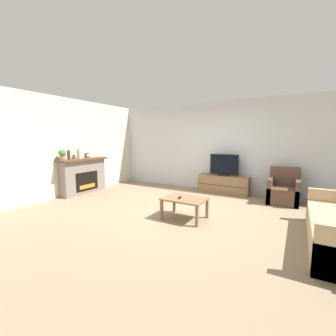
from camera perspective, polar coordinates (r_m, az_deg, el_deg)
The scene contains 13 objects.
ground_plane at distance 5.13m, azimuth 4.48°, elevation -10.60°, with size 24.00×24.00×0.00m, color #89755B.
wall_back at distance 7.02m, azimuth 12.74°, elevation 5.31°, with size 12.00×0.06×2.70m.
wall_left at distance 7.11m, azimuth -21.61°, elevation 5.00°, with size 0.06×12.00×2.70m.
fireplace at distance 7.00m, azimuth -20.72°, elevation -1.80°, with size 0.44×1.50×1.03m.
mantel_vase_left at distance 6.64m, azimuth -23.89°, elevation 3.05°, with size 0.08×0.08×0.27m.
mantel_vase_centre_left at distance 6.85m, azimuth -21.61°, elevation 3.48°, with size 0.13×0.13×0.33m.
mantel_clock at distance 7.02m, azimuth -19.90°, elevation 3.01°, with size 0.08×0.11×0.15m.
potted_plant at distance 6.53m, azimuth -25.24°, elevation 3.20°, with size 0.19×0.19×0.29m.
tv_stand at distance 6.80m, azimuth 13.89°, elevation -4.04°, with size 1.46×0.43×0.52m.
tv at distance 6.71m, azimuth 14.03°, elevation 0.59°, with size 0.83×0.18×0.62m.
armchair at distance 6.30m, azimuth 27.27°, elevation -5.33°, with size 0.70×0.76×0.87m.
coffee_table at distance 4.51m, azimuth 4.26°, elevation -8.35°, with size 0.83×0.61×0.42m.
remote at distance 4.48m, azimuth 2.98°, elevation -7.51°, with size 0.08×0.16×0.02m.
Camera 1 is at (2.10, -4.41, 1.59)m, focal length 24.00 mm.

